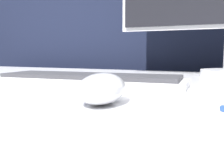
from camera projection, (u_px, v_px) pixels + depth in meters
partition_panel at (201, 91)px, 1.08m from camera, size 5.00×0.03×1.24m
computer_mouse_near at (102, 88)px, 0.36m from camera, size 0.08×0.12×0.04m
keyboard at (89, 80)px, 0.56m from camera, size 0.42×0.15×0.02m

